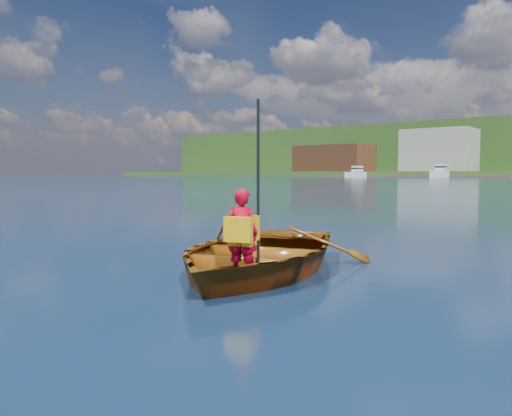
# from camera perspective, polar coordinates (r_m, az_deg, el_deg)

# --- Properties ---
(ground) EXTENTS (600.00, 600.00, 0.00)m
(ground) POSITION_cam_1_polar(r_m,az_deg,el_deg) (7.50, -0.06, -6.47)
(ground) COLOR #112B41
(ground) RESTS_ON ground
(rowboat) EXTENTS (3.82, 4.58, 0.82)m
(rowboat) POSITION_cam_1_polar(r_m,az_deg,el_deg) (6.95, 0.14, -5.16)
(rowboat) COLOR maroon
(rowboat) RESTS_ON ground
(child_paddler) EXTENTS (0.45, 0.42, 2.15)m
(child_paddler) POSITION_cam_1_polar(r_m,az_deg,el_deg) (6.01, -1.57, -2.76)
(child_paddler) COLOR #AE041B
(child_paddler) RESTS_ON ground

